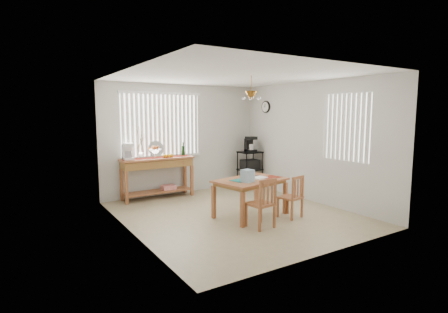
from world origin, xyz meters
TOP-DOWN VIEW (x-y plane):
  - ground at (0.00, 0.00)m, footprint 4.00×4.50m
  - room_shell at (0.00, 0.02)m, footprint 4.20×4.70m
  - sideboard at (-0.76, 2.00)m, footprint 1.65×0.46m
  - sideboard_items at (-1.04, 2.01)m, footprint 1.57×0.39m
  - wire_cart at (1.68, 1.80)m, footprint 0.55×0.44m
  - cart_items at (1.68, 1.81)m, footprint 0.22×0.27m
  - dining_table at (0.18, -0.24)m, footprint 1.45×1.08m
  - table_items at (0.08, -0.38)m, footprint 1.07×0.48m
  - chair_left at (-0.06, -0.91)m, footprint 0.43×0.43m
  - chair_right at (0.76, -0.74)m, footprint 0.43×0.43m

SIDE VIEW (x-z plane):
  - ground at x=0.00m, z-range -0.01..0.00m
  - chair_right at x=0.76m, z-range -0.01..0.79m
  - chair_left at x=-0.06m, z-range -0.01..0.84m
  - wire_cart at x=1.68m, z-range 0.10..1.04m
  - dining_table at x=0.18m, z-range 0.27..0.97m
  - sideboard at x=-0.76m, z-range 0.23..1.16m
  - table_items at x=0.08m, z-range 0.67..0.90m
  - sideboard_items at x=-1.04m, z-range 0.71..1.42m
  - cart_items at x=1.68m, z-range 0.93..1.32m
  - room_shell at x=0.00m, z-range 0.34..3.04m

